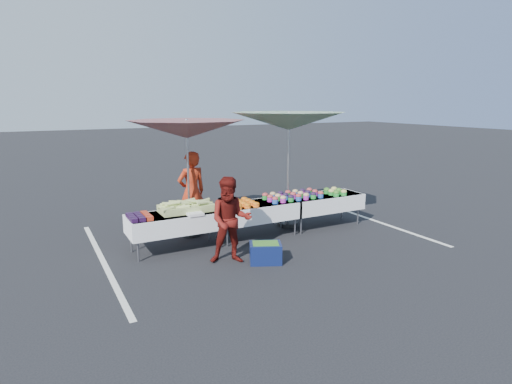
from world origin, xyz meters
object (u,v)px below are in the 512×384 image
table_center (256,211)px  customer (231,220)px  table_right (323,202)px  umbrella_left (187,130)px  vendor (192,192)px  umbrella_right (289,122)px  table_left (175,222)px  storage_bin (265,252)px

table_center → customer: size_ratio=1.17×
table_right → umbrella_left: (-3.03, 0.80, 1.72)m
table_center → vendor: size_ratio=1.02×
customer → umbrella_right: (2.18, 1.51, 1.64)m
table_left → customer: 1.32m
storage_bin → table_center: bearing=93.2°
vendor → umbrella_left: (-0.15, -0.23, 1.39)m
table_center → customer: bearing=-135.0°
vendor → storage_bin: 2.62m
table_left → storage_bin: table_left is taller
umbrella_left → vendor: bearing=57.3°
umbrella_right → vendor: bearing=163.5°
storage_bin → umbrella_left: bearing=131.5°
table_right → umbrella_right: bearing=151.6°
table_left → storage_bin: bearing=-49.1°
customer → storage_bin: bearing=-6.5°
table_left → vendor: size_ratio=1.02×
table_left → vendor: bearing=55.2°
customer → storage_bin: customer is taller
vendor → customer: 2.15m
umbrella_left → storage_bin: 3.14m
table_left → vendor: 1.30m
vendor → umbrella_right: 2.71m
table_right → vendor: size_ratio=1.02×
table_left → table_center: size_ratio=1.00×
umbrella_right → storage_bin: umbrella_right is taller
vendor → umbrella_left: bearing=49.5°
table_left → umbrella_left: (0.57, 0.80, 1.72)m
storage_bin → table_right: bearing=55.9°
table_right → umbrella_left: bearing=165.2°
table_right → vendor: bearing=160.3°
table_left → table_right: (3.60, 0.00, 0.00)m
table_left → customer: (0.68, -1.11, 0.21)m
vendor → customer: bearing=81.4°
customer → umbrella_left: 2.44m
table_right → vendor: 3.08m
table_left → umbrella_left: umbrella_left is taller
table_right → storage_bin: table_right is taller
table_center → table_left: bearing=180.0°
customer → vendor: bearing=112.2°
table_left → table_center: same height
table_center → customer: 1.59m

